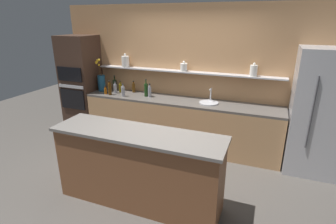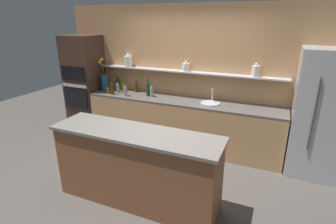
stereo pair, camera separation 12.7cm
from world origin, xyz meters
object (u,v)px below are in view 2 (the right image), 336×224
flower_vase (104,81)px  bottle_spirit_8 (118,88)px  bottle_oil_1 (123,87)px  bottle_sauce_7 (108,90)px  bottle_spirit_2 (152,91)px  bottle_spirit_4 (136,87)px  oven_tower (85,84)px  bottle_spirit_6 (112,88)px  refrigerator (321,115)px  bottle_wine_5 (148,90)px  bottle_spirit_3 (125,91)px  bottle_wine_0 (118,85)px  sink_fixture (210,102)px

flower_vase → bottle_spirit_8: 0.38m
bottle_oil_1 → bottle_sauce_7: 0.31m
bottle_spirit_2 → bottle_spirit_4: bottle_spirit_2 is taller
flower_vase → bottle_sauce_7: 0.32m
oven_tower → bottle_spirit_6: oven_tower is taller
refrigerator → bottle_spirit_6: bearing=-178.1°
bottle_oil_1 → bottle_spirit_4: 0.27m
bottle_wine_5 → bottle_spirit_6: bottle_wine_5 is taller
flower_vase → bottle_spirit_2: flower_vase is taller
oven_tower → bottle_spirit_8: oven_tower is taller
oven_tower → bottle_spirit_3: (1.11, -0.16, 0.01)m
bottle_wine_0 → bottle_spirit_6: 0.33m
bottle_spirit_2 → bottle_spirit_8: bearing=-180.0°
bottle_wine_0 → bottle_oil_1: size_ratio=1.37×
oven_tower → bottle_spirit_3: oven_tower is taller
bottle_wine_0 → bottle_spirit_3: (0.38, -0.32, -0.02)m
bottle_spirit_6 → bottle_spirit_3: bearing=0.5°
refrigerator → bottle_spirit_4: refrigerator is taller
oven_tower → bottle_spirit_2: 1.60m
bottle_spirit_2 → bottle_spirit_3: 0.52m
bottle_spirit_8 → bottle_wine_5: bearing=1.7°
refrigerator → bottle_spirit_4: bearing=176.3°
bottle_spirit_4 → bottle_spirit_8: size_ratio=1.02×
flower_vase → bottle_wine_5: (1.04, -0.04, -0.07)m
bottle_oil_1 → bottle_spirit_4: bottle_spirit_4 is taller
bottle_sauce_7 → bottle_spirit_8: bearing=44.1°
bottle_wine_5 → bottle_spirit_8: bottle_wine_5 is taller
bottle_spirit_2 → bottle_spirit_8: bottle_spirit_2 is taller
sink_fixture → oven_tower: bearing=-179.8°
bottle_wine_0 → bottle_oil_1: 0.19m
flower_vase → bottle_wine_0: size_ratio=2.10×
sink_fixture → bottle_oil_1: 1.85m
bottle_sauce_7 → bottle_spirit_8: (0.14, 0.14, 0.03)m
sink_fixture → bottle_spirit_6: size_ratio=1.19×
oven_tower → flower_vase: oven_tower is taller
oven_tower → bottle_oil_1: bearing=5.5°
bottle_oil_1 → bottle_spirit_2: bottle_spirit_2 is taller
flower_vase → bottle_wine_0: (0.25, 0.12, -0.08)m
bottle_wine_5 → refrigerator: bearing=-0.8°
oven_tower → bottle_wine_5: bearing=0.2°
flower_vase → bottle_sauce_7: flower_vase is taller
sink_fixture → bottle_spirit_4: 1.60m
bottle_spirit_4 → flower_vase: bearing=-168.8°
bottle_wine_0 → bottle_spirit_2: size_ratio=1.23×
bottle_spirit_6 → sink_fixture: bearing=5.0°
refrigerator → bottle_wine_0: size_ratio=6.15×
oven_tower → bottle_wine_0: bearing=12.3°
oven_tower → bottle_spirit_2: oven_tower is taller
bottle_wine_0 → bottle_spirit_6: (0.08, -0.32, 0.00)m
sink_fixture → bottle_wine_0: bottle_wine_0 is taller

